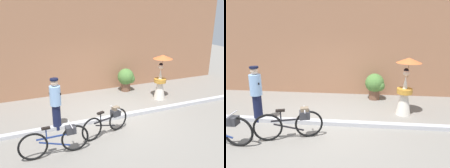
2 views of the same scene
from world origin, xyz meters
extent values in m
plane|color=gray|center=(0.00, 0.00, 0.00)|extent=(30.00, 30.00, 0.00)
cube|color=#9E6B4C|center=(0.00, 3.29, 2.03)|extent=(14.00, 0.40, 4.06)
cube|color=#B2B2B7|center=(0.00, 0.00, 0.06)|extent=(14.00, 0.20, 0.12)
torus|color=black|center=(-1.80, -1.41, 0.38)|extent=(0.76, 0.06, 0.76)
torus|color=black|center=(-2.89, -1.42, 0.38)|extent=(0.76, 0.06, 0.76)
cube|color=navy|center=(-2.35, -1.42, 0.55)|extent=(0.92, 0.05, 0.04)
cube|color=navy|center=(-2.35, -1.42, 0.34)|extent=(0.80, 0.04, 0.29)
cylinder|color=navy|center=(-2.54, -1.42, 0.67)|extent=(0.03, 0.03, 0.32)
cube|color=black|center=(-2.54, -1.42, 0.83)|extent=(0.22, 0.09, 0.05)
cylinder|color=silver|center=(-1.91, -1.41, 0.81)|extent=(0.04, 0.48, 0.03)
cube|color=#333338|center=(-1.91, -1.41, 0.66)|extent=(0.26, 0.22, 0.20)
torus|color=black|center=(-0.25, -0.77, 0.36)|extent=(0.70, 0.27, 0.72)
torus|color=black|center=(-1.21, -1.08, 0.36)|extent=(0.70, 0.27, 0.72)
cube|color=black|center=(-0.73, -0.93, 0.52)|extent=(0.82, 0.30, 0.04)
cube|color=black|center=(-0.73, -0.93, 0.32)|extent=(0.72, 0.26, 0.27)
cylinder|color=black|center=(-0.90, -0.98, 0.63)|extent=(0.03, 0.03, 0.30)
cube|color=black|center=(-0.90, -0.98, 0.78)|extent=(0.24, 0.15, 0.05)
cylinder|color=silver|center=(-0.34, -0.80, 0.77)|extent=(0.18, 0.47, 0.03)
cube|color=#333338|center=(-0.34, -0.80, 0.62)|extent=(0.32, 0.29, 0.20)
cube|color=#72604C|center=(-0.34, -0.80, 0.75)|extent=(0.24, 0.21, 0.14)
cylinder|color=#141938|center=(-2.01, 0.02, 0.41)|extent=(0.26, 0.26, 0.83)
cylinder|color=#8CB2E0|center=(-2.01, 0.02, 1.14)|extent=(0.34, 0.34, 0.62)
sphere|color=#D8B293|center=(-2.01, 0.02, 1.56)|extent=(0.22, 0.22, 0.22)
cylinder|color=black|center=(-2.01, 0.02, 1.66)|extent=(0.26, 0.26, 0.05)
cube|color=black|center=(-2.01, 0.02, 1.20)|extent=(0.34, 0.23, 0.06)
cone|color=silver|center=(2.45, 1.04, 0.64)|extent=(0.48, 0.48, 1.28)
cylinder|color=#C1842D|center=(2.45, 1.04, 0.80)|extent=(0.49, 0.49, 0.16)
sphere|color=beige|center=(2.45, 1.04, 1.39)|extent=(0.21, 0.21, 0.21)
sphere|color=black|center=(2.45, 1.04, 1.46)|extent=(0.16, 0.16, 0.16)
cylinder|color=olive|center=(2.51, 1.01, 1.51)|extent=(0.02, 0.02, 0.55)
cone|color=orange|center=(2.51, 1.01, 1.79)|extent=(0.78, 0.78, 0.16)
cylinder|color=brown|center=(1.59, 2.49, 0.19)|extent=(0.41, 0.41, 0.37)
sphere|color=#4C7A38|center=(1.59, 2.49, 0.67)|extent=(0.74, 0.74, 0.74)
sphere|color=#4C7A38|center=(1.78, 2.38, 0.57)|extent=(0.40, 0.40, 0.40)
camera|label=1|loc=(-3.22, -7.37, 3.88)|focal=40.68mm
camera|label=2|loc=(1.04, -5.67, 2.74)|focal=34.03mm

